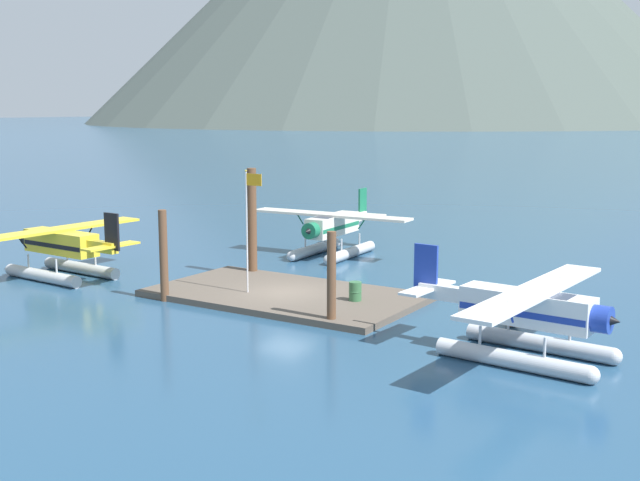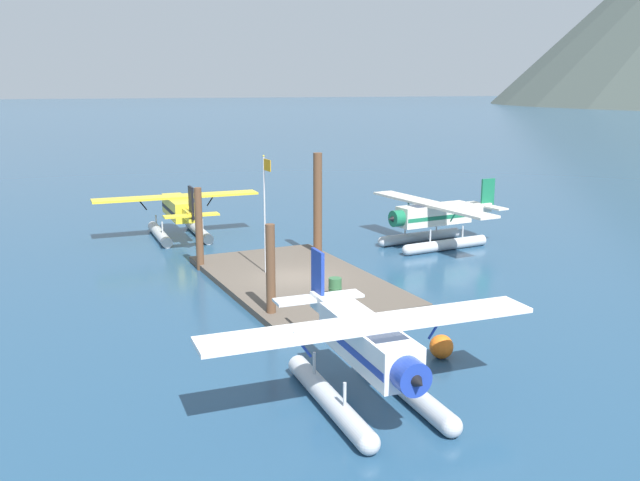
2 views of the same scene
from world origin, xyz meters
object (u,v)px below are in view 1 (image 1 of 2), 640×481
seaplane_white_stbd_aft (527,318)px  seaplane_cream_bow_left (332,231)px  mooring_buoy (512,317)px  seaplane_yellow_port_aft (61,249)px  fuel_drum (355,291)px  flagpole (249,217)px

seaplane_white_stbd_aft → seaplane_cream_bow_left: (-16.73, 13.94, 0.00)m
mooring_buoy → seaplane_white_stbd_aft: seaplane_white_stbd_aft is taller
mooring_buoy → seaplane_cream_bow_left: seaplane_cream_bow_left is taller
mooring_buoy → seaplane_yellow_port_aft: bearing=-171.9°
seaplane_cream_bow_left → seaplane_yellow_port_aft: same height
fuel_drum → mooring_buoy: (7.21, 0.59, -0.31)m
flagpole → seaplane_yellow_port_aft: 11.84m
mooring_buoy → seaplane_cream_bow_left: (-14.79, 9.84, 1.15)m
fuel_drum → mooring_buoy: 7.24m
fuel_drum → seaplane_cream_bow_left: seaplane_cream_bow_left is taller
flagpole → seaplane_cream_bow_left: 12.21m
seaplane_cream_bow_left → seaplane_yellow_port_aft: bearing=-124.2°
mooring_buoy → seaplane_yellow_port_aft: 24.07m
seaplane_cream_bow_left → seaplane_white_stbd_aft: bearing=-39.8°
fuel_drum → seaplane_cream_bow_left: 12.92m
mooring_buoy → fuel_drum: bearing=-175.3°
fuel_drum → seaplane_cream_bow_left: (-7.58, 10.43, 0.84)m
fuel_drum → seaplane_yellow_port_aft: size_ratio=0.08×
flagpole → fuel_drum: (5.09, 1.28, -3.24)m
seaplane_yellow_port_aft → fuel_drum: bearing=9.6°
fuel_drum → seaplane_cream_bow_left: size_ratio=0.08×
flagpole → seaplane_yellow_port_aft: bearing=-172.4°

